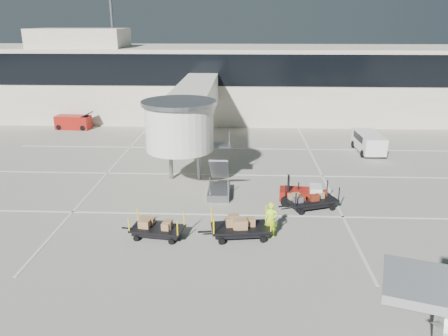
{
  "coord_description": "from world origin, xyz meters",
  "views": [
    {
      "loc": [
        0.07,
        -21.42,
        10.89
      ],
      "look_at": [
        -1.05,
        4.68,
        2.0
      ],
      "focal_mm": 35.0,
      "sensor_mm": 36.0,
      "label": 1
    }
  ],
  "objects": [
    {
      "name": "ground",
      "position": [
        0.0,
        0.0,
        0.0
      ],
      "size": [
        140.0,
        140.0,
        0.0
      ],
      "primitive_type": "plane",
      "color": "#9D9A8D",
      "rests_on": "ground"
    },
    {
      "name": "lane_markings",
      "position": [
        -0.67,
        9.33,
        0.01
      ],
      "size": [
        40.0,
        30.0,
        0.02
      ],
      "color": "silver",
      "rests_on": "ground"
    },
    {
      "name": "terminal",
      "position": [
        -0.35,
        29.94,
        4.11
      ],
      "size": [
        64.0,
        12.11,
        15.2
      ],
      "color": "beige",
      "rests_on": "ground"
    },
    {
      "name": "jet_bridge",
      "position": [
        -3.97,
        12.26,
        4.28
      ],
      "size": [
        5.7,
        20.4,
        6.03
      ],
      "color": "silver",
      "rests_on": "ground"
    },
    {
      "name": "baggage_tug",
      "position": [
        3.78,
        3.95,
        0.61
      ],
      "size": [
        2.67,
        1.84,
        1.68
      ],
      "rotation": [
        0.0,
        0.0,
        -0.1
      ],
      "color": "maroon",
      "rests_on": "ground"
    },
    {
      "name": "suitcase_cart",
      "position": [
        4.41,
        3.19,
        0.52
      ],
      "size": [
        3.72,
        2.43,
        1.44
      ],
      "rotation": [
        0.0,
        0.0,
        0.35
      ],
      "color": "black",
      "rests_on": "ground"
    },
    {
      "name": "box_cart_near",
      "position": [
        0.08,
        -0.84,
        0.57
      ],
      "size": [
        3.85,
        1.95,
        1.48
      ],
      "rotation": [
        0.0,
        0.0,
        0.14
      ],
      "color": "black",
      "rests_on": "ground"
    },
    {
      "name": "box_cart_far",
      "position": [
        -4.43,
        -0.94,
        0.49
      ],
      "size": [
        3.41,
        1.73,
        1.31
      ],
      "rotation": [
        0.0,
        0.0,
        -0.15
      ],
      "color": "black",
      "rests_on": "ground"
    },
    {
      "name": "ground_worker",
      "position": [
        1.65,
        -0.55,
        0.96
      ],
      "size": [
        0.76,
        0.55,
        1.91
      ],
      "primitive_type": "imported",
      "rotation": [
        0.0,
        0.0,
        -0.15
      ],
      "color": "#B4F71A",
      "rests_on": "ground"
    },
    {
      "name": "minivan",
      "position": [
        10.94,
        15.42,
        1.0
      ],
      "size": [
        2.07,
        4.47,
        1.67
      ],
      "rotation": [
        0.0,
        0.0,
        0.03
      ],
      "color": "silver",
      "rests_on": "ground"
    },
    {
      "name": "belt_loader",
      "position": [
        -17.64,
        22.69,
        0.7
      ],
      "size": [
        3.9,
        1.78,
        1.83
      ],
      "rotation": [
        0.0,
        0.0,
        -0.08
      ],
      "color": "maroon",
      "rests_on": "ground"
    }
  ]
}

